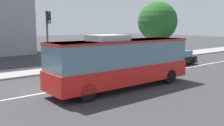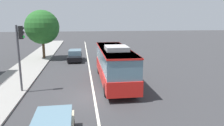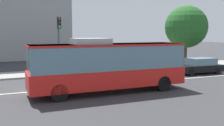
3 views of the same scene
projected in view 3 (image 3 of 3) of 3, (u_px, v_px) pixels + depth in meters
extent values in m
plane|color=#333335|center=(50.00, 90.00, 17.14)|extent=(160.00, 160.00, 0.00)
cube|color=gray|center=(37.00, 74.00, 23.54)|extent=(80.00, 3.67, 0.14)
cube|color=silver|center=(50.00, 90.00, 17.14)|extent=(76.00, 0.16, 0.01)
cube|color=red|center=(109.00, 77.00, 16.52)|extent=(10.02, 2.56, 1.10)
cube|color=slate|center=(109.00, 56.00, 16.36)|extent=(9.82, 2.49, 1.58)
cube|color=red|center=(109.00, 45.00, 16.28)|extent=(9.92, 2.54, 0.12)
cube|color=#B2B2B2|center=(91.00, 41.00, 15.79)|extent=(2.21, 1.81, 0.36)
cylinder|color=black|center=(146.00, 78.00, 18.89)|extent=(1.00, 0.31, 1.00)
cylinder|color=black|center=(163.00, 83.00, 16.88)|extent=(1.00, 0.31, 1.00)
cylinder|color=black|center=(52.00, 85.00, 16.26)|extent=(1.00, 0.31, 1.00)
cylinder|color=black|center=(59.00, 93.00, 14.25)|extent=(1.00, 0.31, 1.00)
cube|color=black|center=(198.00, 68.00, 24.16)|extent=(4.53, 1.88, 0.60)
cube|color=slate|center=(201.00, 61.00, 24.18)|extent=(2.55, 1.70, 0.64)
cylinder|color=black|center=(191.00, 72.00, 22.88)|extent=(0.64, 0.23, 0.64)
cylinder|color=black|center=(180.00, 70.00, 24.35)|extent=(0.64, 0.23, 0.64)
cylinder|color=black|center=(217.00, 70.00, 24.02)|extent=(0.64, 0.23, 0.64)
cylinder|color=black|center=(205.00, 68.00, 25.49)|extent=(0.64, 0.23, 0.64)
cylinder|color=#47474C|center=(59.00, 47.00, 22.58)|extent=(0.16, 0.16, 5.20)
cube|color=black|center=(59.00, 23.00, 22.09)|extent=(0.33, 0.29, 0.96)
sphere|color=#2D2D2D|center=(59.00, 19.00, 21.92)|extent=(0.22, 0.22, 0.22)
sphere|color=#2D2D2D|center=(60.00, 23.00, 21.96)|extent=(0.22, 0.22, 0.22)
sphere|color=#1ED838|center=(60.00, 27.00, 22.00)|extent=(0.22, 0.22, 0.22)
cylinder|color=#4C3823|center=(185.00, 55.00, 28.86)|extent=(0.36, 0.36, 2.72)
sphere|color=#235B23|center=(186.00, 27.00, 28.50)|extent=(4.66, 4.66, 4.66)
cube|color=slate|center=(63.00, 43.00, 43.47)|extent=(0.18, 11.32, 1.50)
cube|color=slate|center=(62.00, 23.00, 43.08)|extent=(0.18, 11.32, 1.50)
cube|color=slate|center=(62.00, 2.00, 42.69)|extent=(0.18, 11.32, 1.50)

